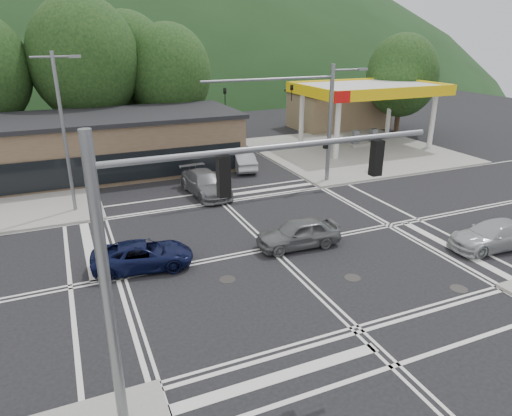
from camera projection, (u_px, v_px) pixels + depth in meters
name	position (u px, v px, depth m)	size (l,w,h in m)	color
ground	(271.00, 248.00, 22.31)	(120.00, 120.00, 0.00)	black
sidewalk_ne	(352.00, 150.00, 40.69)	(16.00, 16.00, 0.15)	gray
gas_station_canopy	(368.00, 91.00, 40.50)	(12.32, 8.34, 5.75)	silver
convenience_store	(339.00, 110.00, 50.46)	(10.00, 6.00, 3.80)	#846B4F
commercial_row	(73.00, 149.00, 33.20)	(24.00, 8.00, 4.00)	brown
hill_north	(96.00, 82.00, 99.45)	(252.00, 126.00, 140.00)	#1B3517
tree_n_b	(84.00, 60.00, 37.87)	(9.00, 9.00, 12.98)	#382619
tree_n_c	(169.00, 73.00, 40.93)	(7.60, 7.60, 10.87)	#382619
tree_n_e	(127.00, 64.00, 43.01)	(8.40, 8.40, 11.98)	#382619
tree_ne	(402.00, 76.00, 46.25)	(7.20, 7.20, 9.99)	#382619
streetlight_nw	(64.00, 126.00, 25.09)	(2.50, 0.25, 9.00)	slate
signal_mast_ne	(314.00, 111.00, 30.09)	(11.65, 0.30, 8.00)	slate
signal_mast_sw	(179.00, 241.00, 11.08)	(9.14, 0.28, 8.00)	slate
car_blue_west	(143.00, 255.00, 20.26)	(2.04, 4.43, 1.23)	black
car_grey_center	(298.00, 233.00, 22.29)	(1.67, 4.15, 1.41)	slate
car_silver_east	(493.00, 235.00, 22.18)	(1.85, 4.54, 1.32)	#ACB0B4
car_queue_a	(243.00, 161.00, 35.07)	(1.47, 4.22, 1.39)	#9A9CA0
car_queue_b	(225.00, 153.00, 37.25)	(1.72, 4.28, 1.46)	silver
car_northbound	(205.00, 183.00, 29.57)	(2.09, 5.14, 1.49)	slate
pedestrian	(373.00, 159.00, 34.30)	(0.60, 0.39, 1.65)	black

